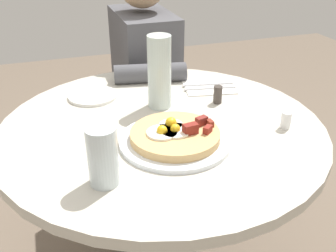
% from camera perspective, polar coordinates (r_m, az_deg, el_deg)
% --- Properties ---
extents(dining_table, '(0.94, 0.94, 0.74)m').
position_cam_1_polar(dining_table, '(1.21, -0.90, -6.92)').
color(dining_table, beige).
rests_on(dining_table, ground_plane).
extents(person_seated, '(0.52, 0.33, 1.14)m').
position_cam_1_polar(person_seated, '(1.76, -3.32, 2.89)').
color(person_seated, '#2D2D33').
rests_on(person_seated, ground_plane).
extents(pizza_plate, '(0.30, 0.30, 0.01)m').
position_cam_1_polar(pizza_plate, '(1.02, 1.06, -2.17)').
color(pizza_plate, white).
rests_on(pizza_plate, dining_table).
extents(breakfast_pizza, '(0.24, 0.24, 0.05)m').
position_cam_1_polar(breakfast_pizza, '(1.01, 1.08, -1.19)').
color(breakfast_pizza, tan).
rests_on(breakfast_pizza, pizza_plate).
extents(bread_plate, '(0.16, 0.16, 0.01)m').
position_cam_1_polar(bread_plate, '(1.31, -11.06, 4.41)').
color(bread_plate, white).
rests_on(bread_plate, dining_table).
extents(napkin, '(0.17, 0.19, 0.00)m').
position_cam_1_polar(napkin, '(1.37, 6.08, 5.74)').
color(napkin, white).
rests_on(napkin, dining_table).
extents(fork, '(0.05, 0.18, 0.00)m').
position_cam_1_polar(fork, '(1.38, 5.91, 6.20)').
color(fork, silver).
rests_on(fork, napkin).
extents(knife, '(0.05, 0.18, 0.00)m').
position_cam_1_polar(knife, '(1.35, 6.26, 5.62)').
color(knife, silver).
rests_on(knife, napkin).
extents(water_glass, '(0.07, 0.07, 0.14)m').
position_cam_1_polar(water_glass, '(0.85, -9.63, -4.43)').
color(water_glass, silver).
rests_on(water_glass, dining_table).
extents(water_bottle, '(0.07, 0.07, 0.23)m').
position_cam_1_polar(water_bottle, '(1.18, -1.29, 7.95)').
color(water_bottle, silver).
rests_on(water_bottle, dining_table).
extents(salt_shaker, '(0.03, 0.03, 0.05)m').
position_cam_1_polar(salt_shaker, '(1.13, 17.05, 0.81)').
color(salt_shaker, white).
rests_on(salt_shaker, dining_table).
extents(pepper_shaker, '(0.03, 0.03, 0.06)m').
position_cam_1_polar(pepper_shaker, '(1.24, 7.37, 4.63)').
color(pepper_shaker, '#3F3833').
rests_on(pepper_shaker, dining_table).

